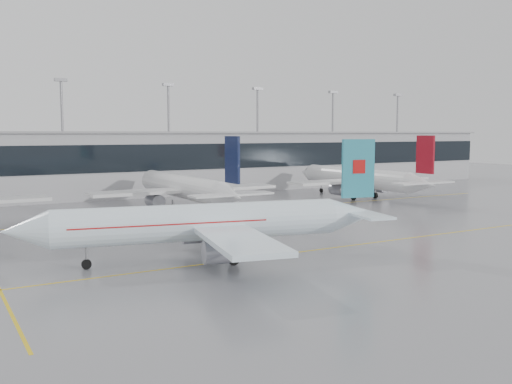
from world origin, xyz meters
TOP-DOWN VIEW (x-y plane):
  - ground at (0.00, 0.00)m, footprint 320.00×320.00m
  - taxi_line_main at (0.00, 0.00)m, footprint 120.00×0.25m
  - taxi_line_north at (0.00, 30.00)m, footprint 120.00×0.25m
  - terminal at (0.00, 62.00)m, footprint 180.00×15.00m
  - terminal_glass at (0.00, 54.45)m, footprint 180.00×0.20m
  - terminal_roof at (0.00, 62.00)m, footprint 182.00×16.00m
  - light_masts at (0.00, 68.00)m, footprint 156.40×1.00m
  - air_canada_jet at (-11.04, 1.10)m, footprint 36.38×29.48m
  - parked_jet_c at (-0.00, 33.69)m, footprint 29.64×36.96m
  - parked_jet_d at (35.00, 33.69)m, footprint 29.64×36.96m

SIDE VIEW (x-z plane):
  - ground at x=0.00m, z-range 0.00..0.00m
  - taxi_line_main at x=0.00m, z-range 0.00..0.01m
  - taxi_line_north at x=0.00m, z-range 0.00..0.01m
  - air_canada_jet at x=-11.04m, z-range -2.10..9.39m
  - parked_jet_c at x=0.00m, z-range -2.15..9.57m
  - parked_jet_d at x=35.00m, z-range -2.15..9.57m
  - terminal at x=0.00m, z-range 0.00..12.00m
  - terminal_glass at x=0.00m, z-range 5.00..10.00m
  - terminal_roof at x=0.00m, z-range 12.00..12.40m
  - light_masts at x=0.00m, z-range 2.04..24.64m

